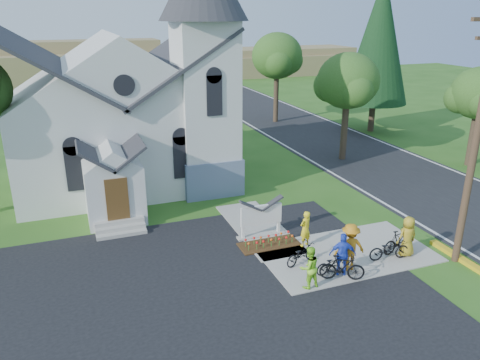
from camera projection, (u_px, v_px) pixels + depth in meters
name	position (u px, v px, depth m)	size (l,w,h in m)	color
ground	(320.00, 266.00, 18.40)	(120.00, 120.00, 0.00)	#2B5919
parking_lot	(153.00, 338.00, 14.34)	(20.00, 16.00, 0.02)	black
road	(338.00, 145.00, 34.90)	(8.00, 90.00, 0.02)	black
sidewalk	(346.00, 253.00, 19.33)	(7.00, 4.00, 0.05)	#A5A195
church	(126.00, 92.00, 25.82)	(12.35, 12.00, 13.00)	silver
church_sign	(261.00, 215.00, 20.48)	(2.20, 0.40, 1.70)	#A5A195
flower_bed	(269.00, 245.00, 20.02)	(2.60, 1.10, 0.07)	#3A230F
utility_pole	(479.00, 129.00, 17.01)	(3.45, 0.28, 10.00)	#402C20
tree_road_near	(348.00, 81.00, 30.00)	(4.00, 4.00, 7.05)	#37291E
tree_road_mid	(277.00, 56.00, 40.54)	(4.40, 4.40, 7.80)	#37291E
tree_road_far	(480.00, 94.00, 28.97)	(3.60, 3.60, 6.30)	#37291E
conifer	(379.00, 39.00, 36.68)	(5.20, 5.20, 12.40)	#37291E
distant_hills	(149.00, 64.00, 68.40)	(61.00, 10.00, 5.60)	olive
cyclist_0	(305.00, 229.00, 19.65)	(0.57, 0.38, 1.58)	yellow
bike_0	(301.00, 254.00, 18.39)	(0.55, 1.58, 0.83)	black
cyclist_1	(309.00, 267.00, 16.66)	(0.78, 0.61, 1.60)	#93E82B
bike_1	(342.00, 268.00, 17.22)	(0.47, 1.68, 1.01)	black
cyclist_2	(343.00, 254.00, 17.44)	(1.00, 0.41, 1.70)	blue
bike_2	(333.00, 263.00, 17.73)	(0.53, 1.53, 0.80)	black
cyclist_3	(350.00, 247.00, 17.80)	(1.22, 0.70, 1.89)	#C47B15
bike_3	(399.00, 241.00, 19.20)	(0.48, 1.70, 1.02)	black
cyclist_4	(407.00, 236.00, 18.85)	(0.83, 0.54, 1.70)	#B09421
bike_4	(389.00, 249.00, 18.66)	(0.59, 1.70, 0.89)	black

